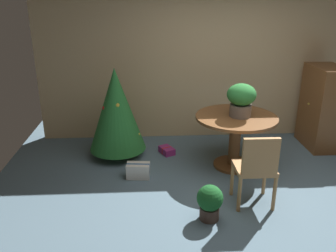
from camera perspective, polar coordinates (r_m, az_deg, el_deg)
The scene contains 10 objects.
ground_plane at distance 4.49m, azimuth 12.89°, elevation -11.77°, with size 6.60×6.60×0.00m, color slate.
back_wall_panel at distance 6.04m, azimuth 8.26°, elevation 10.27°, with size 6.00×0.10×2.60m, color tan.
round_dining_table at distance 5.06m, azimuth 10.83°, elevation -0.68°, with size 1.14×1.14×0.77m.
flower_vase at distance 4.91m, azimuth 11.76°, elevation 4.42°, with size 0.40×0.40×0.46m.
wooden_chair_near at distance 4.17m, azimuth 14.08°, elevation -6.35°, with size 0.45×0.40×0.91m.
holiday_tree at distance 5.30m, azimuth -8.36°, elevation 2.64°, with size 0.85×0.85×1.37m.
gift_box_purple at distance 5.56m, azimuth -0.19°, elevation -3.96°, with size 0.27×0.31×0.10m.
gift_box_cream at distance 4.87m, azimuth -4.83°, elevation -7.19°, with size 0.33×0.21×0.20m.
wooden_cabinet at distance 6.16m, azimuth 23.73°, elevation 2.76°, with size 0.49×0.78×1.32m.
potted_plant at distance 3.99m, azimuth 6.76°, elevation -11.98°, with size 0.29×0.29×0.41m.
Camera 1 is at (-1.19, -3.62, 2.37)m, focal length 37.77 mm.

